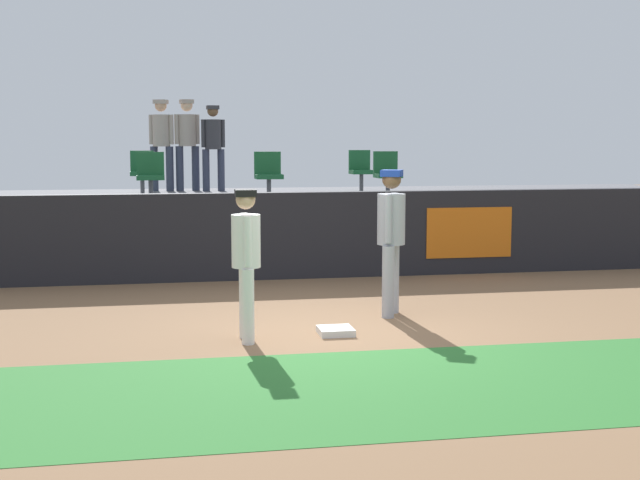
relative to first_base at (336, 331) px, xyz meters
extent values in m
plane|color=#846042|center=(-0.08, 0.03, -0.04)|extent=(60.00, 60.00, 0.00)
cube|color=#2D722D|center=(-0.08, -2.25, -0.04)|extent=(18.00, 2.80, 0.01)
cube|color=white|center=(0.00, 0.00, 0.00)|extent=(0.40, 0.40, 0.08)
cylinder|color=white|center=(-1.05, 0.02, 0.38)|extent=(0.14, 0.14, 0.85)
cylinder|color=white|center=(-1.06, -0.29, 0.38)|extent=(0.14, 0.14, 0.85)
cylinder|color=white|center=(-1.06, -0.14, 1.10)|extent=(0.33, 0.33, 0.60)
sphere|color=tan|center=(-1.06, -0.14, 1.57)|extent=(0.22, 0.22, 0.22)
cube|color=black|center=(-1.06, -0.14, 1.64)|extent=(0.23, 0.23, 0.08)
cylinder|color=white|center=(-1.05, 0.06, 1.12)|extent=(0.09, 0.09, 0.56)
cylinder|color=white|center=(-1.06, -0.34, 1.12)|extent=(0.09, 0.09, 0.56)
ellipsoid|color=brown|center=(-0.96, 0.06, 0.88)|extent=(0.12, 0.20, 0.28)
cylinder|color=#9EA3AD|center=(1.00, 1.12, 0.42)|extent=(0.16, 0.16, 0.93)
cylinder|color=#9EA3AD|center=(0.85, 0.81, 0.42)|extent=(0.16, 0.16, 0.93)
cylinder|color=#9EA3AD|center=(0.93, 0.97, 1.21)|extent=(0.48, 0.48, 0.65)
sphere|color=brown|center=(0.93, 0.97, 1.72)|extent=(0.24, 0.24, 0.24)
cube|color=#193899|center=(0.93, 0.97, 1.80)|extent=(0.34, 0.34, 0.08)
cylinder|color=#9EA3AD|center=(1.02, 1.16, 1.23)|extent=(0.09, 0.09, 0.61)
cylinder|color=#9EA3AD|center=(0.83, 0.77, 1.23)|extent=(0.09, 0.09, 0.61)
cube|color=black|center=(-0.08, 4.17, 0.67)|extent=(18.00, 0.24, 1.42)
cube|color=orange|center=(3.13, 4.05, 0.67)|extent=(1.50, 0.02, 0.85)
cube|color=#59595E|center=(-0.08, 6.74, 0.57)|extent=(18.00, 4.80, 1.21)
cylinder|color=#4C4C51|center=(-0.08, 5.54, 1.37)|extent=(0.08, 0.08, 0.40)
cube|color=#19592D|center=(-0.08, 5.54, 1.57)|extent=(0.48, 0.44, 0.08)
cube|color=#19592D|center=(-0.08, 5.73, 1.81)|extent=(0.48, 0.06, 0.40)
cylinder|color=#4C4C51|center=(2.04, 7.34, 1.37)|extent=(0.08, 0.08, 0.40)
cube|color=#19592D|center=(2.04, 7.34, 1.57)|extent=(0.44, 0.44, 0.08)
cube|color=#19592D|center=(2.04, 7.53, 1.81)|extent=(0.44, 0.06, 0.40)
cylinder|color=#4C4C51|center=(2.11, 5.54, 1.37)|extent=(0.08, 0.08, 0.40)
cube|color=#19592D|center=(2.11, 5.54, 1.57)|extent=(0.45, 0.44, 0.08)
cube|color=#19592D|center=(2.11, 5.73, 1.81)|extent=(0.45, 0.06, 0.40)
cylinder|color=#4C4C51|center=(-2.32, 7.34, 1.37)|extent=(0.08, 0.08, 0.40)
cube|color=#19592D|center=(-2.32, 7.34, 1.57)|extent=(0.45, 0.44, 0.08)
cube|color=#19592D|center=(-2.32, 7.53, 1.81)|extent=(0.45, 0.06, 0.40)
cylinder|color=#4C4C51|center=(-2.14, 5.54, 1.37)|extent=(0.08, 0.08, 0.40)
cube|color=#19592D|center=(-2.14, 5.54, 1.57)|extent=(0.47, 0.44, 0.08)
cube|color=#19592D|center=(-2.14, 5.73, 1.81)|extent=(0.47, 0.06, 0.40)
cylinder|color=#33384C|center=(-1.25, 8.34, 1.63)|extent=(0.16, 0.16, 0.92)
cylinder|color=#33384C|center=(-1.57, 8.27, 1.63)|extent=(0.16, 0.16, 0.92)
cylinder|color=#A5998C|center=(-1.41, 8.31, 2.41)|extent=(0.42, 0.42, 0.65)
sphere|color=beige|center=(-1.41, 8.31, 2.92)|extent=(0.24, 0.24, 0.24)
cube|color=#A5998C|center=(-1.41, 8.31, 3.00)|extent=(0.30, 0.30, 0.08)
cylinder|color=#A5998C|center=(-1.20, 8.35, 2.44)|extent=(0.09, 0.09, 0.60)
cylinder|color=#A5998C|center=(-1.62, 8.26, 2.44)|extent=(0.09, 0.09, 0.60)
cylinder|color=#33384C|center=(-0.74, 8.11, 1.60)|extent=(0.15, 0.15, 0.86)
cylinder|color=#33384C|center=(-1.05, 8.08, 1.60)|extent=(0.15, 0.15, 0.86)
cylinder|color=#333338|center=(-0.89, 8.10, 2.33)|extent=(0.36, 0.36, 0.60)
sphere|color=brown|center=(-0.89, 8.10, 2.80)|extent=(0.22, 0.22, 0.22)
cube|color=#333338|center=(-0.89, 8.10, 2.88)|extent=(0.26, 0.26, 0.08)
cylinder|color=#333338|center=(-0.70, 8.12, 2.35)|extent=(0.09, 0.09, 0.56)
cylinder|color=#333338|center=(-1.09, 8.08, 2.35)|extent=(0.09, 0.09, 0.56)
cylinder|color=#33384C|center=(-1.78, 8.25, 1.63)|extent=(0.16, 0.16, 0.91)
cylinder|color=#33384C|center=(-2.09, 8.36, 1.63)|extent=(0.16, 0.16, 0.91)
cylinder|color=#A5998C|center=(-1.93, 8.30, 2.41)|extent=(0.45, 0.45, 0.64)
sphere|color=tan|center=(-1.93, 8.30, 2.91)|extent=(0.24, 0.24, 0.24)
cube|color=#A5998C|center=(-1.93, 8.30, 2.99)|extent=(0.32, 0.32, 0.08)
cylinder|color=#A5998C|center=(-1.73, 8.23, 2.43)|extent=(0.09, 0.09, 0.60)
cylinder|color=#A5998C|center=(-2.13, 8.38, 2.43)|extent=(0.09, 0.09, 0.60)
camera|label=1|loc=(-2.00, -9.72, 2.24)|focal=48.47mm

